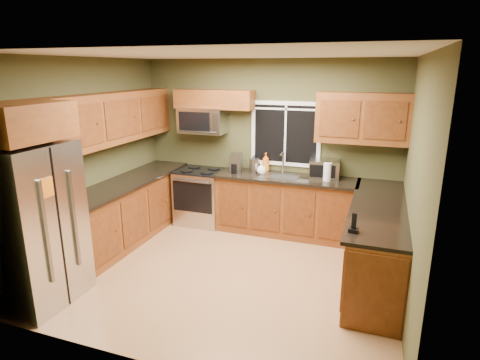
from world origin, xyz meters
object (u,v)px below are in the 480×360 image
Objects in this scene: refrigerator at (34,226)px; kettle at (254,164)px; soap_bottle_c at (262,168)px; soap_bottle_a at (266,162)px; toaster_oven at (324,169)px; paper_towel_roll at (327,172)px; microwave at (202,120)px; cordless_phone at (354,226)px; range at (201,196)px; coffee_maker at (236,164)px.

refrigerator is 6.45× the size of kettle.
soap_bottle_a is at bearing 86.72° from soap_bottle_c.
toaster_oven is 1.10m from kettle.
paper_towel_roll is at bearing -5.81° from kettle.
microwave reaches higher than cordless_phone.
soap_bottle_c is (1.74, 2.80, 0.13)m from refrigerator.
range is at bearing -89.98° from microwave.
range is at bearing 76.03° from refrigerator.
coffee_maker is at bearing 0.17° from range.
soap_bottle_a is (0.16, 0.12, 0.02)m from kettle.
refrigerator is 3.41m from cordless_phone.
refrigerator is at bearing -103.97° from range.
refrigerator is 5.95× the size of soap_bottle_a.
soap_bottle_a is 0.21m from soap_bottle_c.
refrigerator reaches higher than toaster_oven.
soap_bottle_a is 1.62× the size of soap_bottle_c.
microwave reaches higher than kettle.
range is 3.13× the size of paper_towel_roll.
microwave is 1.12m from kettle.
paper_towel_roll reaches higher than range.
range is 4.55× the size of cordless_phone.
coffee_maker is 0.29m from kettle.
paper_towel_roll is (2.07, -0.01, 0.61)m from range.
soap_bottle_a is at bearing 126.10° from cordless_phone.
microwave is at bearing 76.66° from refrigerator.
coffee_maker is at bearing 136.31° from cordless_phone.
paper_towel_roll is 1.60× the size of soap_bottle_c.
coffee_maker is at bearing 179.42° from paper_towel_roll.
toaster_oven is (2.00, 0.01, -0.65)m from microwave.
toaster_oven is at bearing -5.07° from soap_bottle_a.
range is 3.36× the size of kettle.
microwave is 2.51× the size of coffee_maker.
soap_bottle_c is (-0.96, -0.12, -0.04)m from toaster_oven.
kettle is (-1.10, -0.04, -0.01)m from toaster_oven.
cordless_phone is at bearing -73.64° from toaster_oven.
toaster_oven is 0.17m from paper_towel_roll.
toaster_oven is at bearing 6.90° from soap_bottle_c.
paper_towel_roll is (1.17, -0.12, 0.01)m from kettle.
coffee_maker and soap_bottle_a have the same top height.
cordless_phone is (0.53, -1.87, -0.07)m from paper_towel_roll.
cordless_phone is (3.29, 0.89, 0.10)m from refrigerator.
cordless_phone is at bearing -49.50° from kettle.
range is at bearing -179.83° from coffee_maker.
kettle is (0.27, 0.10, -0.01)m from coffee_maker.
toaster_oven is (2.69, 2.92, 0.18)m from refrigerator.
soap_bottle_a is (0.43, 0.23, 0.01)m from coffee_maker.
refrigerator is 2.89m from range.
soap_bottle_c is at bearing -93.28° from soap_bottle_a.
range is at bearing -167.73° from soap_bottle_a.
range is 3.10× the size of soap_bottle_a.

